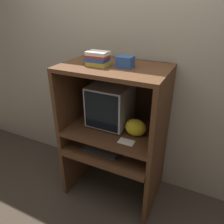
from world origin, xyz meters
The scene contains 12 objects.
ground_plane centered at (0.00, 0.00, 0.00)m, with size 12.00×12.00×0.00m, color #3D3328.
wall_back centered at (0.00, 0.69, 1.30)m, with size 6.00×0.06×2.60m.
desk_base centered at (0.00, 0.27, 0.39)m, with size 0.97×0.67×0.61m.
desk_monitor_shelf centered at (0.00, 0.32, 0.77)m, with size 0.97×0.63×0.20m.
hutch_upper centered at (0.00, 0.35, 1.23)m, with size 0.97×0.63×0.64m.
crt_monitor centered at (-0.08, 0.39, 1.03)m, with size 0.38×0.41×0.42m.
keyboard centered at (-0.07, 0.16, 0.63)m, with size 0.39×0.16×0.03m.
mouse centered at (0.19, 0.18, 0.63)m, with size 0.07×0.05×0.03m.
snack_bag centered at (0.23, 0.29, 0.90)m, with size 0.20×0.15×0.17m.
book_stack centered at (-0.14, 0.26, 1.51)m, with size 0.20×0.14×0.12m.
paper_card centered at (0.20, 0.15, 0.82)m, with size 0.15×0.09×0.00m.
storage_box centered at (0.10, 0.31, 1.50)m, with size 0.13×0.11×0.09m.
Camera 1 is at (0.80, -1.39, 1.95)m, focal length 35.00 mm.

